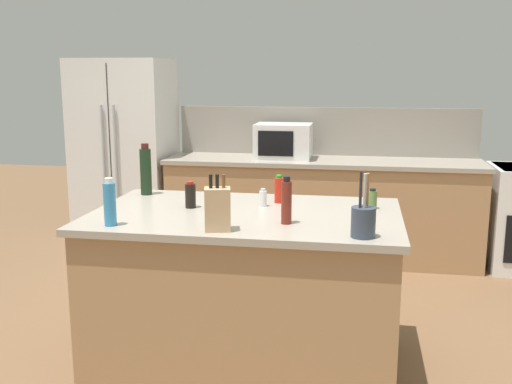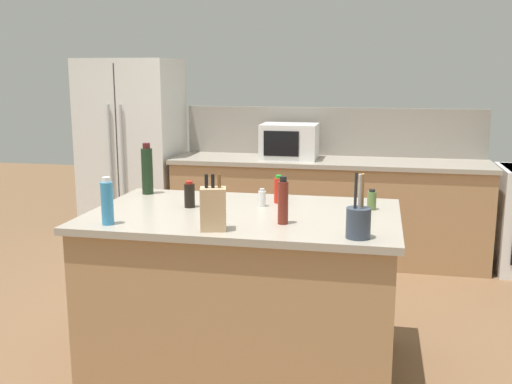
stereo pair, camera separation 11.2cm
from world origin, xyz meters
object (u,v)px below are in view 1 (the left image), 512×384
vinegar_bottle (286,202)px  soy_sauce_bottle (190,195)px  salt_shaker (263,198)px  dish_soap_bottle (110,203)px  microwave (283,141)px  knife_block (218,209)px  spice_jar_oregano (372,199)px  refrigerator (126,155)px  utensil_crock (363,221)px  hot_sauce_bottle (279,190)px  wine_bottle (146,171)px

vinegar_bottle → soy_sauce_bottle: bearing=155.3°
salt_shaker → dish_soap_bottle: dish_soap_bottle is taller
microwave → knife_block: bearing=-89.9°
salt_shaker → spice_jar_oregano: size_ratio=0.89×
vinegar_bottle → spice_jar_oregano: (0.46, 0.44, -0.06)m
refrigerator → salt_shaker: bearing=-50.4°
refrigerator → knife_block: refrigerator is taller
utensil_crock → hot_sauce_bottle: (-0.51, 0.71, -0.00)m
salt_shaker → refrigerator: bearing=129.6°
knife_block → utensil_crock: size_ratio=0.91×
refrigerator → dish_soap_bottle: size_ratio=7.30×
hot_sauce_bottle → spice_jar_oregano: size_ratio=1.43×
vinegar_bottle → soy_sauce_bottle: size_ratio=1.60×
utensil_crock → hot_sauce_bottle: size_ratio=1.84×
salt_shaker → soy_sauce_bottle: bearing=-164.7°
microwave → utensil_crock: microwave is taller
knife_block → hot_sauce_bottle: knife_block is taller
soy_sauce_bottle → spice_jar_oregano: 1.08m
dish_soap_bottle → salt_shaker: bearing=39.6°
microwave → salt_shaker: microwave is taller
wine_bottle → microwave: bearing=69.6°
vinegar_bottle → dish_soap_bottle: bearing=-167.6°
utensil_crock → salt_shaker: size_ratio=2.97×
microwave → vinegar_bottle: (0.33, -2.42, -0.04)m
microwave → spice_jar_oregano: size_ratio=4.23×
dish_soap_bottle → hot_sauce_bottle: 1.07m
knife_block → vinegar_bottle: knife_block is taller
microwave → hot_sauce_bottle: bearing=-83.4°
microwave → vinegar_bottle: size_ratio=2.01×
refrigerator → utensil_crock: refrigerator is taller
refrigerator → utensil_crock: size_ratio=5.80×
refrigerator → spice_jar_oregano: refrigerator is taller
wine_bottle → dish_soap_bottle: size_ratio=1.33×
soy_sauce_bottle → utensil_crock: bearing=-25.3°
utensil_crock → salt_shaker: 0.84m
knife_block → vinegar_bottle: 0.38m
salt_shaker → spice_jar_oregano: spice_jar_oregano is taller
refrigerator → wine_bottle: bearing=-64.2°
salt_shaker → soy_sauce_bottle: (-0.42, -0.11, 0.03)m
microwave → utensil_crock: size_ratio=1.61×
wine_bottle → dish_soap_bottle: bearing=-83.1°
salt_shaker → dish_soap_bottle: 0.93m
knife_block → wine_bottle: 1.05m
refrigerator → spice_jar_oregano: bearing=-40.7°
wine_bottle → refrigerator: bearing=115.8°
salt_shaker → soy_sauce_bottle: size_ratio=0.68×
utensil_crock → wine_bottle: wine_bottle is taller
utensil_crock → vinegar_bottle: (-0.40, 0.20, 0.04)m
knife_block → spice_jar_oregano: (0.78, 0.64, -0.06)m
knife_block → hot_sauce_bottle: 0.74m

